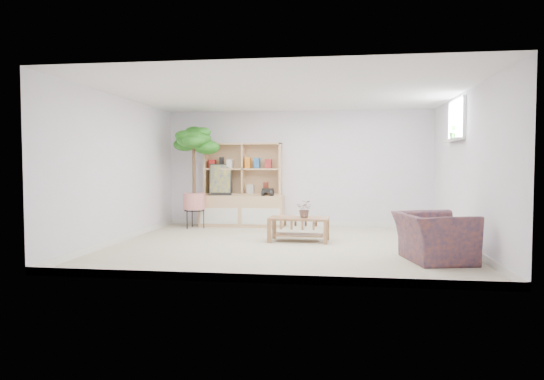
# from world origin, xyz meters

# --- Properties ---
(floor) EXTENTS (5.50, 5.00, 0.01)m
(floor) POSITION_xyz_m (0.00, 0.00, 0.00)
(floor) COLOR beige
(floor) RESTS_ON ground
(ceiling) EXTENTS (5.50, 5.00, 0.01)m
(ceiling) POSITION_xyz_m (0.00, 0.00, 2.40)
(ceiling) COLOR white
(ceiling) RESTS_ON walls
(walls) EXTENTS (5.51, 5.01, 2.40)m
(walls) POSITION_xyz_m (0.00, 0.00, 1.20)
(walls) COLOR white
(walls) RESTS_ON floor
(baseboard) EXTENTS (5.50, 5.00, 0.10)m
(baseboard) POSITION_xyz_m (0.00, 0.00, 0.05)
(baseboard) COLOR white
(baseboard) RESTS_ON floor
(window) EXTENTS (0.10, 0.98, 0.68)m
(window) POSITION_xyz_m (2.73, 0.60, 2.00)
(window) COLOR silver
(window) RESTS_ON walls
(window_sill) EXTENTS (0.14, 1.00, 0.04)m
(window_sill) POSITION_xyz_m (2.67, 0.60, 1.68)
(window_sill) COLOR white
(window_sill) RESTS_ON walls
(storage_unit) EXTENTS (1.73, 0.58, 1.73)m
(storage_unit) POSITION_xyz_m (-1.14, 2.24, 0.86)
(storage_unit) COLOR tan
(storage_unit) RESTS_ON floor
(poster) EXTENTS (0.48, 0.15, 0.65)m
(poster) POSITION_xyz_m (-1.58, 2.17, 0.97)
(poster) COLOR yellow
(poster) RESTS_ON storage_unit
(toy_truck) EXTENTS (0.33, 0.23, 0.17)m
(toy_truck) POSITION_xyz_m (-0.58, 2.12, 0.73)
(toy_truck) COLOR black
(toy_truck) RESTS_ON storage_unit
(coffee_table) EXTENTS (1.00, 0.58, 0.40)m
(coffee_table) POSITION_xyz_m (0.19, 0.42, 0.20)
(coffee_table) COLOR olive
(coffee_table) RESTS_ON floor
(table_plant) EXTENTS (0.31, 0.28, 0.29)m
(table_plant) POSITION_xyz_m (0.29, 0.38, 0.55)
(table_plant) COLOR #125B16
(table_plant) RESTS_ON coffee_table
(floor_tree) EXTENTS (0.76, 0.76, 2.06)m
(floor_tree) POSITION_xyz_m (-2.04, 1.81, 1.03)
(floor_tree) COLOR #1A6216
(floor_tree) RESTS_ON floor
(armchair) EXTENTS (1.05, 1.15, 0.73)m
(armchair) POSITION_xyz_m (2.09, -1.01, 0.36)
(armchair) COLOR #17234D
(armchair) RESTS_ON floor
(sill_plant) EXTENTS (0.15, 0.14, 0.22)m
(sill_plant) POSITION_xyz_m (2.67, 0.58, 1.81)
(sill_plant) COLOR #1A6216
(sill_plant) RESTS_ON window_sill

